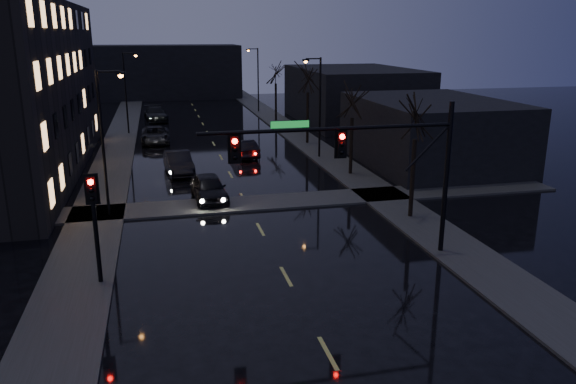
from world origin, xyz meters
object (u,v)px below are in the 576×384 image
oncoming_car_b (179,163)px  oncoming_car_c (155,135)px  oncoming_car_a (209,188)px  lead_car (243,148)px  oncoming_car_d (156,114)px

oncoming_car_b → oncoming_car_c: size_ratio=0.89×
oncoming_car_a → lead_car: bearing=68.1°
oncoming_car_a → oncoming_car_c: size_ratio=0.87×
oncoming_car_d → lead_car: bearing=-79.7°
oncoming_car_c → oncoming_car_b: bearing=-83.0°
oncoming_car_c → lead_car: 10.58m
oncoming_car_b → lead_car: size_ratio=1.10×
oncoming_car_a → oncoming_car_c: bearing=95.2°
oncoming_car_c → oncoming_car_d: bearing=89.3°
oncoming_car_a → oncoming_car_c: 20.03m
oncoming_car_a → oncoming_car_b: size_ratio=0.97×
oncoming_car_c → lead_car: bearing=-48.8°
oncoming_car_d → oncoming_car_a: bearing=-92.2°
oncoming_car_b → oncoming_car_d: (-1.48, 26.34, 0.02)m
oncoming_car_b → oncoming_car_c: (-1.59, 12.45, -0.05)m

